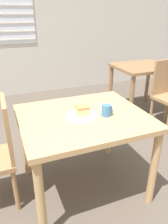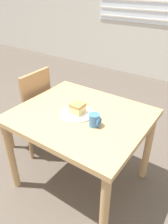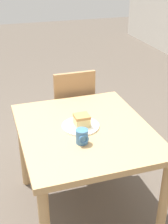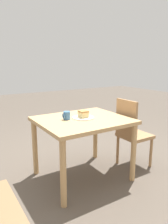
{
  "view_description": "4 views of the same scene",
  "coord_description": "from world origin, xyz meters",
  "px_view_note": "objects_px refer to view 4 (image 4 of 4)",
  "views": [
    {
      "loc": [
        -0.46,
        -1.17,
        1.45
      ],
      "look_at": [
        0.12,
        0.29,
        0.73
      ],
      "focal_mm": 35.0,
      "sensor_mm": 36.0,
      "label": 1
    },
    {
      "loc": [
        0.92,
        -0.87,
        1.58
      ],
      "look_at": [
        0.13,
        0.28,
        0.73
      ],
      "focal_mm": 35.0,
      "sensor_mm": 36.0,
      "label": 2
    },
    {
      "loc": [
        1.78,
        -0.28,
        1.74
      ],
      "look_at": [
        0.04,
        0.28,
        0.79
      ],
      "focal_mm": 50.0,
      "sensor_mm": 36.0,
      "label": 3
    },
    {
      "loc": [
        1.36,
        2.27,
        1.34
      ],
      "look_at": [
        0.05,
        0.2,
        0.77
      ],
      "focal_mm": 35.0,
      "sensor_mm": 36.0,
      "label": 4
    }
  ],
  "objects_px": {
    "dining_table_near": "(83,127)",
    "cake_slice": "(83,114)",
    "plate": "(83,118)",
    "chair_near_window": "(131,132)",
    "coffee_mug": "(66,116)"
  },
  "relations": [
    {
      "from": "cake_slice",
      "to": "dining_table_near",
      "type": "bearing_deg",
      "value": 40.0
    },
    {
      "from": "cake_slice",
      "to": "coffee_mug",
      "type": "bearing_deg",
      "value": -16.88
    },
    {
      "from": "chair_near_window",
      "to": "dining_table_near",
      "type": "bearing_deg",
      "value": 81.53
    },
    {
      "from": "dining_table_near",
      "to": "cake_slice",
      "type": "distance_m",
      "value": 0.15
    },
    {
      "from": "dining_table_near",
      "to": "cake_slice",
      "type": "bearing_deg",
      "value": -140.0
    },
    {
      "from": "dining_table_near",
      "to": "chair_near_window",
      "type": "relative_size",
      "value": 1.11
    },
    {
      "from": "chair_near_window",
      "to": "plate",
      "type": "xyz_separation_m",
      "value": [
        0.65,
        -0.12,
        0.25
      ]
    },
    {
      "from": "plate",
      "to": "coffee_mug",
      "type": "height_order",
      "value": "coffee_mug"
    },
    {
      "from": "plate",
      "to": "cake_slice",
      "type": "bearing_deg",
      "value": 54.11
    },
    {
      "from": "cake_slice",
      "to": "coffee_mug",
      "type": "xyz_separation_m",
      "value": [
        0.18,
        -0.06,
        -0.01
      ]
    },
    {
      "from": "chair_near_window",
      "to": "coffee_mug",
      "type": "height_order",
      "value": "chair_near_window"
    },
    {
      "from": "cake_slice",
      "to": "coffee_mug",
      "type": "height_order",
      "value": "same"
    },
    {
      "from": "chair_near_window",
      "to": "cake_slice",
      "type": "xyz_separation_m",
      "value": [
        0.65,
        -0.11,
        0.29
      ]
    },
    {
      "from": "chair_near_window",
      "to": "cake_slice",
      "type": "bearing_deg",
      "value": 80.12
    },
    {
      "from": "cake_slice",
      "to": "chair_near_window",
      "type": "bearing_deg",
      "value": 170.12
    }
  ]
}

